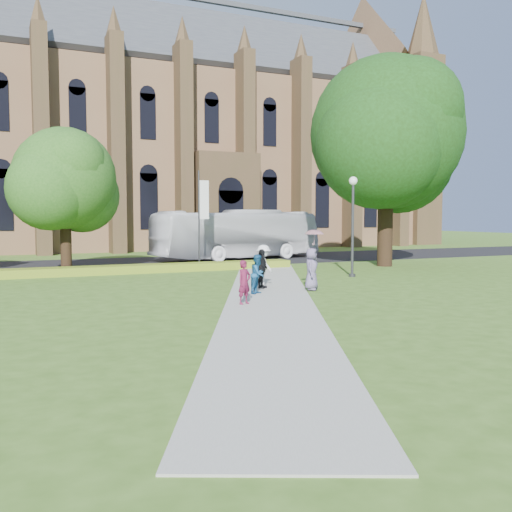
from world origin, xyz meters
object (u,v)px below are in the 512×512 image
streetlamp (353,214)px  tour_coach (238,235)px  pedestrian_0 (244,282)px  large_tree (387,134)px

streetlamp → tour_coach: size_ratio=0.40×
streetlamp → pedestrian_0: 11.34m
streetlamp → pedestrian_0: streetlamp is taller
large_tree → streetlamp: bearing=-140.7°
streetlamp → large_tree: (5.50, 4.50, 5.07)m
large_tree → tour_coach: size_ratio=1.01×
large_tree → pedestrian_0: size_ratio=8.41×
tour_coach → pedestrian_0: 21.53m
pedestrian_0 → streetlamp: bearing=13.7°
large_tree → pedestrian_0: 19.66m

